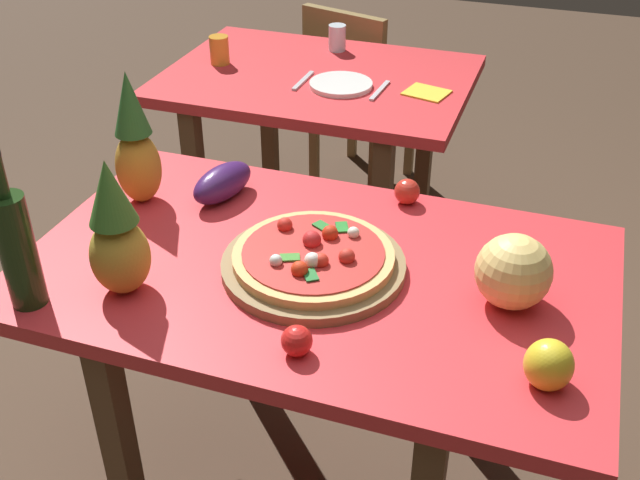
{
  "coord_description": "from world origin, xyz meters",
  "views": [
    {
      "loc": [
        0.48,
        -1.36,
        1.79
      ],
      "look_at": [
        -0.0,
        0.04,
        0.83
      ],
      "focal_mm": 43.26,
      "sensor_mm": 36.0,
      "label": 1
    }
  ],
  "objects_px": {
    "pineapple_right": "(135,145)",
    "dining_chair": "(356,88)",
    "drinking_glass_juice": "(219,50)",
    "dinner_plate": "(341,84)",
    "pizza": "(313,255)",
    "eggplant": "(223,183)",
    "tomato_near_board": "(297,341)",
    "pineapple_left": "(117,235)",
    "fork_utensil": "(303,81)",
    "napkin_folded": "(427,93)",
    "tomato_at_corner": "(407,192)",
    "bell_pepper": "(549,365)",
    "background_table": "(318,103)",
    "pizza_board": "(313,265)",
    "display_table": "(316,300)",
    "wine_bottle": "(17,248)",
    "knife_utensil": "(380,91)",
    "melon": "(513,272)",
    "drinking_glass_water": "(337,38)"
  },
  "relations": [
    {
      "from": "pineapple_right",
      "to": "tomato_at_corner",
      "type": "height_order",
      "value": "pineapple_right"
    },
    {
      "from": "tomato_at_corner",
      "to": "knife_utensil",
      "type": "xyz_separation_m",
      "value": [
        -0.27,
        0.71,
        -0.03
      ]
    },
    {
      "from": "pineapple_right",
      "to": "drinking_glass_juice",
      "type": "height_order",
      "value": "pineapple_right"
    },
    {
      "from": "dinner_plate",
      "to": "knife_utensil",
      "type": "xyz_separation_m",
      "value": [
        0.14,
        0.0,
        -0.0
      ]
    },
    {
      "from": "eggplant",
      "to": "tomato_at_corner",
      "type": "relative_size",
      "value": 3.0
    },
    {
      "from": "melon",
      "to": "dinner_plate",
      "type": "height_order",
      "value": "melon"
    },
    {
      "from": "pizza",
      "to": "tomato_near_board",
      "type": "relative_size",
      "value": 5.82
    },
    {
      "from": "bell_pepper",
      "to": "wine_bottle",
      "type": "bearing_deg",
      "value": -174.42
    },
    {
      "from": "wine_bottle",
      "to": "drinking_glass_juice",
      "type": "height_order",
      "value": "wine_bottle"
    },
    {
      "from": "bell_pepper",
      "to": "background_table",
      "type": "bearing_deg",
      "value": 124.22
    },
    {
      "from": "dinner_plate",
      "to": "knife_utensil",
      "type": "distance_m",
      "value": 0.14
    },
    {
      "from": "fork_utensil",
      "to": "pineapple_right",
      "type": "bearing_deg",
      "value": -95.83
    },
    {
      "from": "pineapple_left",
      "to": "dinner_plate",
      "type": "xyz_separation_m",
      "value": [
        0.09,
        1.27,
        -0.13
      ]
    },
    {
      "from": "napkin_folded",
      "to": "tomato_near_board",
      "type": "bearing_deg",
      "value": -88.1
    },
    {
      "from": "fork_utensil",
      "to": "eggplant",
      "type": "bearing_deg",
      "value": -83.18
    },
    {
      "from": "pizza",
      "to": "eggplant",
      "type": "bearing_deg",
      "value": 145.0
    },
    {
      "from": "fork_utensil",
      "to": "napkin_folded",
      "type": "relative_size",
      "value": 1.29
    },
    {
      "from": "pizza",
      "to": "knife_utensil",
      "type": "xyz_separation_m",
      "value": [
        -0.14,
        1.07,
        -0.04
      ]
    },
    {
      "from": "pineapple_left",
      "to": "drinking_glass_juice",
      "type": "bearing_deg",
      "value": 106.79
    },
    {
      "from": "pineapple_left",
      "to": "drinking_glass_juice",
      "type": "xyz_separation_m",
      "value": [
        -0.41,
        1.34,
        -0.09
      ]
    },
    {
      "from": "eggplant",
      "to": "tomato_near_board",
      "type": "distance_m",
      "value": 0.65
    },
    {
      "from": "pizza",
      "to": "eggplant",
      "type": "distance_m",
      "value": 0.41
    },
    {
      "from": "pizza_board",
      "to": "pineapple_left",
      "type": "bearing_deg",
      "value": -150.95
    },
    {
      "from": "tomato_near_board",
      "to": "drinking_glass_juice",
      "type": "height_order",
      "value": "drinking_glass_juice"
    },
    {
      "from": "display_table",
      "to": "dining_chair",
      "type": "xyz_separation_m",
      "value": [
        -0.43,
        1.77,
        -0.2
      ]
    },
    {
      "from": "melon",
      "to": "knife_utensil",
      "type": "distance_m",
      "value": 1.2
    },
    {
      "from": "background_table",
      "to": "melon",
      "type": "distance_m",
      "value": 1.42
    },
    {
      "from": "pizza_board",
      "to": "pizza",
      "type": "height_order",
      "value": "pizza"
    },
    {
      "from": "dinner_plate",
      "to": "dining_chair",
      "type": "bearing_deg",
      "value": 102.2
    },
    {
      "from": "display_table",
      "to": "pizza",
      "type": "bearing_deg",
      "value": -93.35
    },
    {
      "from": "tomato_near_board",
      "to": "dinner_plate",
      "type": "bearing_deg",
      "value": 104.2
    },
    {
      "from": "fork_utensil",
      "to": "napkin_folded",
      "type": "distance_m",
      "value": 0.44
    },
    {
      "from": "drinking_glass_juice",
      "to": "tomato_at_corner",
      "type": "bearing_deg",
      "value": -40.77
    },
    {
      "from": "tomato_at_corner",
      "to": "melon",
      "type": "bearing_deg",
      "value": -48.02
    },
    {
      "from": "display_table",
      "to": "fork_utensil",
      "type": "bearing_deg",
      "value": 111.56
    },
    {
      "from": "pineapple_right",
      "to": "dining_chair",
      "type": "bearing_deg",
      "value": 86.54
    },
    {
      "from": "display_table",
      "to": "napkin_folded",
      "type": "xyz_separation_m",
      "value": [
        0.02,
        1.09,
        0.1
      ]
    },
    {
      "from": "pizza_board",
      "to": "pizza",
      "type": "distance_m",
      "value": 0.03
    },
    {
      "from": "pineapple_right",
      "to": "napkin_folded",
      "type": "height_order",
      "value": "pineapple_right"
    },
    {
      "from": "dining_chair",
      "to": "drinking_glass_water",
      "type": "height_order",
      "value": "drinking_glass_water"
    },
    {
      "from": "display_table",
      "to": "eggplant",
      "type": "bearing_deg",
      "value": 146.8
    },
    {
      "from": "pineapple_right",
      "to": "napkin_folded",
      "type": "relative_size",
      "value": 2.52
    },
    {
      "from": "pineapple_left",
      "to": "eggplant",
      "type": "xyz_separation_m",
      "value": [
        0.03,
        0.44,
        -0.1
      ]
    },
    {
      "from": "dining_chair",
      "to": "tomato_at_corner",
      "type": "relative_size",
      "value": 12.74
    },
    {
      "from": "pineapple_left",
      "to": "bell_pepper",
      "type": "height_order",
      "value": "pineapple_left"
    },
    {
      "from": "melon",
      "to": "eggplant",
      "type": "distance_m",
      "value": 0.8
    },
    {
      "from": "pizza",
      "to": "drinking_glass_water",
      "type": "relative_size",
      "value": 3.72
    },
    {
      "from": "dining_chair",
      "to": "napkin_folded",
      "type": "distance_m",
      "value": 0.86
    },
    {
      "from": "tomato_near_board",
      "to": "pineapple_left",
      "type": "bearing_deg",
      "value": 170.08
    },
    {
      "from": "drinking_glass_juice",
      "to": "dinner_plate",
      "type": "height_order",
      "value": "drinking_glass_juice"
    }
  ]
}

